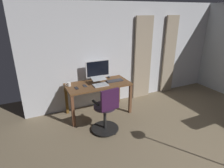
{
  "coord_description": "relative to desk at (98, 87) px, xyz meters",
  "views": [
    {
      "loc": [
        2.52,
        0.96,
        2.31
      ],
      "look_at": [
        1.02,
        -2.22,
        0.94
      ],
      "focal_mm": 30.43,
      "sensor_mm": 36.0,
      "label": 1
    }
  ],
  "objects": [
    {
      "name": "back_room_partition",
      "position": [
        -1.09,
        -0.49,
        0.6
      ],
      "size": [
        5.43,
        0.1,
        2.51
      ],
      "primitive_type": "cube",
      "color": "silver",
      "rests_on": "ground"
    },
    {
      "name": "curtain_left_panel",
      "position": [
        -2.35,
        -0.38,
        0.44
      ],
      "size": [
        0.4,
        0.06,
        2.19
      ],
      "primitive_type": "cube",
      "color": "tan",
      "rests_on": "ground"
    },
    {
      "name": "curtain_right_panel",
      "position": [
        -1.44,
        -0.38,
        0.44
      ],
      "size": [
        0.51,
        0.06,
        2.19
      ],
      "primitive_type": "cube",
      "color": "tan",
      "rests_on": "ground"
    },
    {
      "name": "desk",
      "position": [
        0.0,
        0.0,
        0.0
      ],
      "size": [
        1.45,
        0.69,
        0.76
      ],
      "color": "brown",
      "rests_on": "ground"
    },
    {
      "name": "office_chair",
      "position": [
        0.14,
        0.77,
        -0.19
      ],
      "size": [
        0.56,
        0.56,
        0.98
      ],
      "rotation": [
        0.0,
        0.0,
        3.26
      ],
      "color": "black",
      "rests_on": "ground"
    },
    {
      "name": "computer_monitor",
      "position": [
        -0.09,
        -0.23,
        0.37
      ],
      "size": [
        0.59,
        0.18,
        0.48
      ],
      "color": "silver",
      "rests_on": "desk"
    },
    {
      "name": "computer_keyboard",
      "position": [
        -0.41,
        0.03,
        0.11
      ],
      "size": [
        0.4,
        0.15,
        0.02
      ],
      "primitive_type": "cube",
      "color": "#333338",
      "rests_on": "desk"
    },
    {
      "name": "laptop",
      "position": [
        -0.01,
        0.08,
        0.15
      ],
      "size": [
        0.33,
        0.34,
        0.15
      ],
      "rotation": [
        0.0,
        0.0,
        0.01
      ],
      "color": "#B7BCC1",
      "rests_on": "desk"
    },
    {
      "name": "computer_mouse",
      "position": [
        -0.39,
        -0.26,
        0.12
      ],
      "size": [
        0.06,
        0.1,
        0.04
      ],
      "primitive_type": "ellipsoid",
      "color": "#333338",
      "rests_on": "desk"
    },
    {
      "name": "cell_phone_by_monitor",
      "position": [
        0.52,
        0.07,
        0.1
      ],
      "size": [
        0.07,
        0.14,
        0.01
      ],
      "primitive_type": "cube",
      "rotation": [
        0.0,
        0.0,
        -0.01
      ],
      "color": "black",
      "rests_on": "desk"
    },
    {
      "name": "cell_phone_face_up",
      "position": [
        0.32,
        0.02,
        0.1
      ],
      "size": [
        0.07,
        0.15,
        0.01
      ],
      "primitive_type": "cube",
      "rotation": [
        0.0,
        0.0,
        0.02
      ],
      "color": "#333338",
      "rests_on": "desk"
    },
    {
      "name": "mug_coffee",
      "position": [
        0.63,
        -0.13,
        0.14
      ],
      "size": [
        0.12,
        0.08,
        0.09
      ],
      "color": "white",
      "rests_on": "desk"
    }
  ]
}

